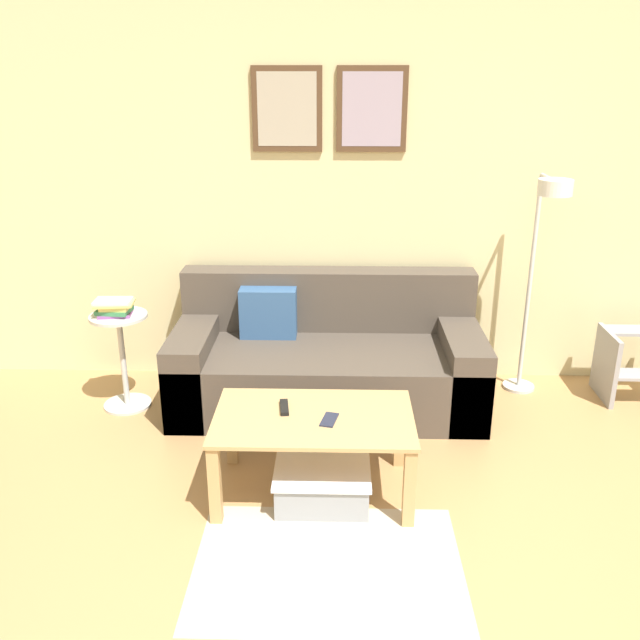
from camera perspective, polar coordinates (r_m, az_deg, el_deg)
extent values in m
cube|color=beige|center=(4.48, 4.36, 10.68)|extent=(5.60, 0.06, 2.55)
cube|color=#513823|center=(4.38, -2.79, 17.31)|extent=(0.44, 0.02, 0.51)
cube|color=#ADA38E|center=(4.37, -2.80, 17.30)|extent=(0.37, 0.01, 0.44)
cube|color=#513823|center=(4.37, 4.39, 17.27)|extent=(0.44, 0.02, 0.51)
cube|color=#A393A8|center=(4.36, 4.40, 17.26)|extent=(0.37, 0.01, 0.44)
cube|color=#C1B299|center=(3.12, 0.67, -19.99)|extent=(1.16, 0.83, 0.01)
cube|color=#4C4238|center=(4.31, 0.61, -4.69)|extent=(1.91, 0.87, 0.40)
cube|color=#4C4238|center=(4.47, 0.70, 1.76)|extent=(1.91, 0.20, 0.40)
cube|color=#4C4238|center=(4.37, -10.41, -3.78)|extent=(0.24, 0.87, 0.52)
cube|color=#4C4238|center=(4.35, 11.70, -4.00)|extent=(0.24, 0.87, 0.52)
cube|color=#335684|center=(4.34, -4.38, 0.59)|extent=(0.36, 0.14, 0.32)
cube|color=tan|center=(3.35, -0.55, -8.26)|extent=(0.98, 0.60, 0.02)
cube|color=tan|center=(3.28, -8.85, -13.52)|extent=(0.06, 0.06, 0.41)
cube|color=tan|center=(3.25, 7.53, -13.80)|extent=(0.06, 0.06, 0.41)
cube|color=tan|center=(3.72, -7.46, -9.06)|extent=(0.06, 0.06, 0.41)
cube|color=tan|center=(3.70, 6.73, -9.26)|extent=(0.06, 0.06, 0.41)
cube|color=gray|center=(3.48, 0.21, -13.44)|extent=(0.45, 0.43, 0.17)
cube|color=silver|center=(3.43, 0.21, -12.15)|extent=(0.47, 0.46, 0.02)
cylinder|color=silver|center=(4.79, 16.36, -5.36)|extent=(0.21, 0.21, 0.02)
cylinder|color=silver|center=(4.54, 17.23, 2.78)|extent=(0.03, 0.03, 1.40)
cylinder|color=silver|center=(4.26, 18.71, 11.24)|extent=(0.02, 0.28, 0.02)
cylinder|color=white|center=(4.13, 19.20, 10.51)|extent=(0.20, 0.20, 0.09)
cylinder|color=silver|center=(4.54, -15.88, -6.82)|extent=(0.30, 0.30, 0.01)
cylinder|color=silver|center=(4.42, -16.24, -3.36)|extent=(0.04, 0.04, 0.58)
cylinder|color=silver|center=(4.31, -16.63, 0.31)|extent=(0.35, 0.35, 0.02)
cube|color=#8C4C93|center=(4.30, -16.84, 0.51)|extent=(0.21, 0.17, 0.02)
cube|color=#387F4C|center=(4.30, -16.94, 0.78)|extent=(0.20, 0.17, 0.03)
cube|color=#D8C666|center=(4.28, -16.85, 1.08)|extent=(0.17, 0.13, 0.03)
cube|color=#D8C666|center=(4.28, -16.93, 1.35)|extent=(0.25, 0.19, 0.01)
cube|color=silver|center=(4.28, -17.05, 1.56)|extent=(0.22, 0.15, 0.01)
cube|color=black|center=(3.41, -3.02, -7.35)|extent=(0.06, 0.15, 0.02)
cube|color=#1E2338|center=(3.31, 0.79, -8.39)|extent=(0.10, 0.15, 0.01)
cube|color=#99999E|center=(4.76, 22.91, -3.51)|extent=(0.03, 0.37, 0.45)
cube|color=#99999E|center=(4.82, 25.36, -0.82)|extent=(0.40, 0.16, 0.02)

